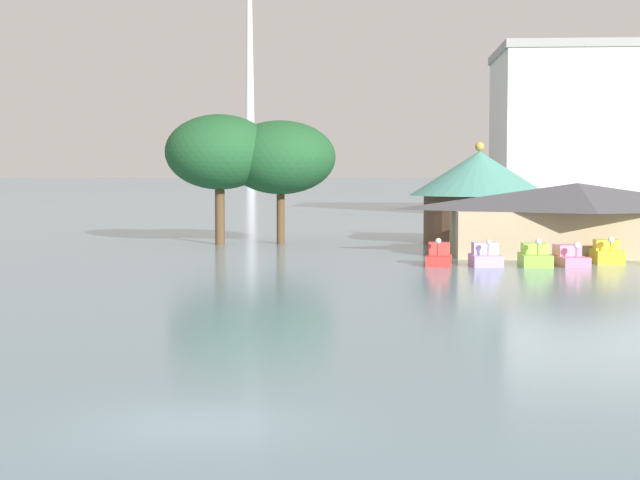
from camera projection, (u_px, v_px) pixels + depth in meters
ground_plane at (197, 425)px, 21.11m from camera, size 2000.00×2000.00×0.00m
pedal_boat_red at (439, 256)px, 57.15m from camera, size 1.63×2.51×1.65m
pedal_boat_lavender at (485, 257)px, 56.98m from camera, size 1.81×2.56×1.57m
pedal_boat_lime at (535, 257)px, 56.99m from camera, size 1.66×2.96×1.67m
pedal_boat_pink at (569, 257)px, 57.12m from camera, size 2.00×3.13×1.44m
pedal_boat_yellow at (607, 253)px, 58.83m from camera, size 1.63×2.28×1.60m
boathouse at (577, 217)px, 64.25m from camera, size 17.10×8.98×4.66m
green_roof_pavilion at (479, 192)px, 74.90m from camera, size 10.49×10.49×7.63m
shoreline_tree_tall_left at (219, 152)px, 73.16m from camera, size 8.00×8.00×9.60m
shoreline_tree_mid at (280, 158)px, 73.91m from camera, size 8.21×8.21×9.19m
background_building_block at (597, 132)px, 124.17m from camera, size 25.09×20.11×20.70m
distant_broadcast_tower at (249, 0)px, 395.93m from camera, size 5.75×5.75×178.98m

